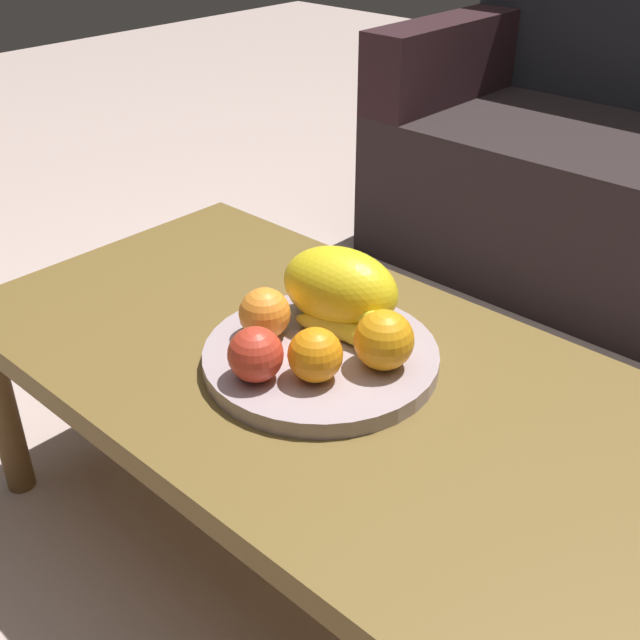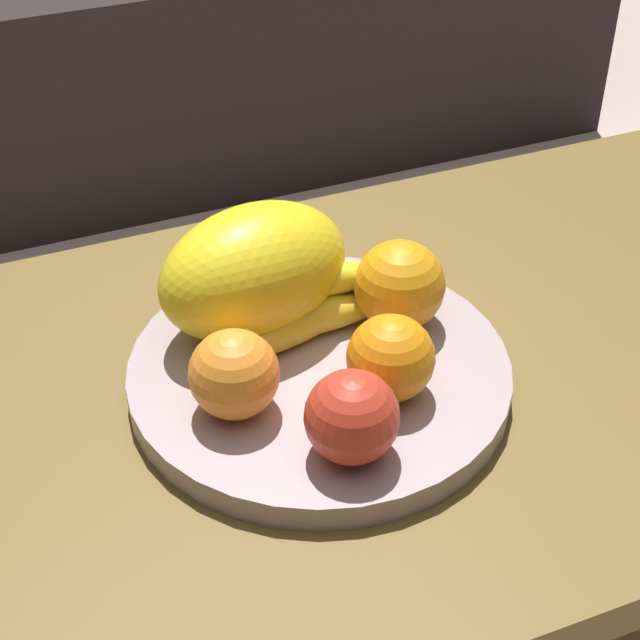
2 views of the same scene
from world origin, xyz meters
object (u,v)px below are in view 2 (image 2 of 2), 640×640
object	(u,v)px
melon_large_front	(254,271)
orange_right	(234,374)
apple_front	(352,417)
orange_left	(399,285)
banana_bunch	(303,307)
orange_front	(391,358)
coffee_table	(377,403)
fruit_bowl	(320,376)

from	to	relation	value
melon_large_front	orange_right	bearing A→B (deg)	-117.39
apple_front	orange_left	bearing A→B (deg)	52.53
melon_large_front	orange_right	xyz separation A→B (m)	(-0.05, -0.10, -0.02)
apple_front	banana_bunch	size ratio (longest dim) A/B	0.48
orange_front	orange_right	size ratio (longest dim) A/B	0.99
coffee_table	orange_right	size ratio (longest dim) A/B	16.54
coffee_table	orange_left	xyz separation A→B (m)	(0.03, 0.03, 0.11)
fruit_bowl	melon_large_front	distance (m)	0.11
fruit_bowl	melon_large_front	xyz separation A→B (m)	(-0.03, 0.08, 0.07)
orange_front	apple_front	distance (m)	0.08
fruit_bowl	orange_right	distance (m)	0.10
orange_right	banana_bunch	world-z (taller)	orange_right
coffee_table	melon_large_front	bearing A→B (deg)	139.87
fruit_bowl	orange_left	size ratio (longest dim) A/B	4.05
fruit_bowl	orange_front	bearing A→B (deg)	-52.48
orange_front	banana_bunch	world-z (taller)	orange_front
orange_front	fruit_bowl	bearing A→B (deg)	127.52
coffee_table	orange_front	bearing A→B (deg)	-106.81
coffee_table	fruit_bowl	world-z (taller)	fruit_bowl
apple_front	orange_right	bearing A→B (deg)	129.88
coffee_table	orange_right	distance (m)	0.18
orange_front	orange_left	world-z (taller)	orange_left
coffee_table	orange_front	size ratio (longest dim) A/B	16.71
melon_large_front	orange_right	size ratio (longest dim) A/B	2.41
coffee_table	orange_right	xyz separation A→B (m)	(-0.14, -0.03, 0.10)
fruit_bowl	banana_bunch	size ratio (longest dim) A/B	2.13
orange_right	coffee_table	bearing A→B (deg)	10.62
melon_large_front	banana_bunch	distance (m)	0.06
coffee_table	apple_front	distance (m)	0.17
coffee_table	orange_front	xyz separation A→B (m)	(-0.02, -0.06, 0.10)
fruit_bowl	orange_right	world-z (taller)	orange_right
orange_left	fruit_bowl	bearing A→B (deg)	-161.01
orange_front	banana_bunch	distance (m)	0.11
fruit_bowl	orange_left	distance (m)	0.11
coffee_table	orange_left	size ratio (longest dim) A/B	14.96
melon_large_front	orange_front	xyz separation A→B (m)	(0.07, -0.13, -0.02)
orange_left	orange_front	bearing A→B (deg)	-119.47
melon_large_front	orange_left	distance (m)	0.13
banana_bunch	orange_left	bearing A→B (deg)	-14.49
orange_right	apple_front	distance (m)	0.11
orange_left	banana_bunch	world-z (taller)	orange_left
orange_right	apple_front	xyz separation A→B (m)	(0.07, -0.08, 0.00)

